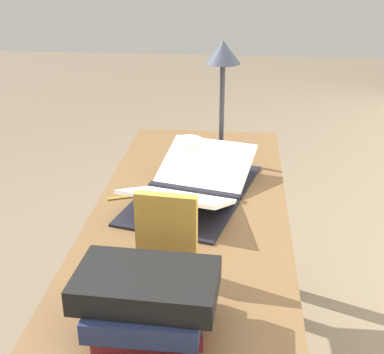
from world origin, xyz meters
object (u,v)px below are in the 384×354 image
object	(u,v)px
book_standing_upright	(166,234)
pencil	(133,196)
book_stack_tall	(147,299)
coffee_mug	(189,152)
reading_lamp	(222,82)
open_book	(193,186)

from	to	relation	value
book_standing_upright	pencil	world-z (taller)	book_standing_upright
book_stack_tall	coffee_mug	bearing A→B (deg)	-179.72
reading_lamp	book_stack_tall	bearing A→B (deg)	-6.62
reading_lamp	coffee_mug	size ratio (longest dim) A/B	3.84
coffee_mug	pencil	distance (m)	0.32
reading_lamp	pencil	world-z (taller)	reading_lamp
reading_lamp	coffee_mug	xyz separation A→B (m)	(0.05, -0.11, -0.24)
open_book	pencil	xyz separation A→B (m)	(0.04, -0.19, -0.03)
coffee_mug	open_book	bearing A→B (deg)	8.94
open_book	coffee_mug	size ratio (longest dim) A/B	5.44
open_book	book_stack_tall	xyz separation A→B (m)	(0.64, -0.03, 0.04)
book_standing_upright	coffee_mug	distance (m)	0.68
open_book	coffee_mug	bearing A→B (deg)	-156.97
book_stack_tall	pencil	size ratio (longest dim) A/B	1.92
reading_lamp	coffee_mug	bearing A→B (deg)	-65.99
book_stack_tall	coffee_mug	xyz separation A→B (m)	(-0.89, -0.00, -0.02)
reading_lamp	pencil	distance (m)	0.51
open_book	book_standing_upright	bearing A→B (deg)	11.00
book_stack_tall	pencil	xyz separation A→B (m)	(-0.60, -0.15, -0.07)
open_book	reading_lamp	distance (m)	0.40
book_standing_upright	coffee_mug	world-z (taller)	book_standing_upright
book_standing_upright	pencil	size ratio (longest dim) A/B	1.34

